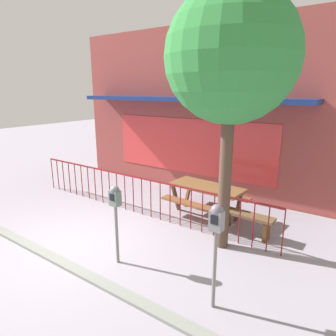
{
  "coord_description": "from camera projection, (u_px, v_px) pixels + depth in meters",
  "views": [
    {
      "loc": [
        4.68,
        -3.49,
        3.06
      ],
      "look_at": [
        0.66,
        2.26,
        1.2
      ],
      "focal_mm": 31.84,
      "sensor_mm": 36.0,
      "label": 1
    }
  ],
  "objects": [
    {
      "name": "parking_meter_near",
      "position": [
        115.0,
        204.0,
        5.16
      ],
      "size": [
        0.18,
        0.17,
        1.47
      ],
      "color": "slate",
      "rests_on": "ground"
    },
    {
      "name": "patio_bench",
      "position": [
        242.0,
        218.0,
        6.48
      ],
      "size": [
        1.41,
        0.37,
        0.48
      ],
      "color": "brown",
      "rests_on": "ground"
    },
    {
      "name": "street_tree",
      "position": [
        231.0,
        58.0,
        5.11
      ],
      "size": [
        2.34,
        2.34,
        4.78
      ],
      "color": "#4E392C",
      "rests_on": "ground"
    },
    {
      "name": "parking_meter_far",
      "position": [
        216.0,
        229.0,
        4.02
      ],
      "size": [
        0.18,
        0.17,
        1.59
      ],
      "color": "slate",
      "rests_on": "ground"
    },
    {
      "name": "picnic_table_left",
      "position": [
        207.0,
        192.0,
        7.34
      ],
      "size": [
        1.89,
        1.48,
        0.79
      ],
      "color": "brown",
      "rests_on": "ground"
    },
    {
      "name": "patio_fence_front",
      "position": [
        137.0,
        188.0,
        7.44
      ],
      "size": [
        7.13,
        0.04,
        0.97
      ],
      "color": "maroon",
      "rests_on": "ground"
    },
    {
      "name": "curb_edge",
      "position": [
        50.0,
        257.0,
        5.6
      ],
      "size": [
        11.84,
        0.2,
        0.11
      ],
      "primitive_type": "cube",
      "color": "gray",
      "rests_on": "ground"
    },
    {
      "name": "pub_storefront",
      "position": [
        193.0,
        110.0,
        9.13
      ],
      "size": [
        8.46,
        1.37,
        4.88
      ],
      "color": "#50341A",
      "rests_on": "ground"
    },
    {
      "name": "ground",
      "position": [
        79.0,
        243.0,
        6.14
      ],
      "size": [
        40.0,
        40.0,
        0.0
      ],
      "primitive_type": "plane",
      "color": "#9B94A2"
    }
  ]
}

